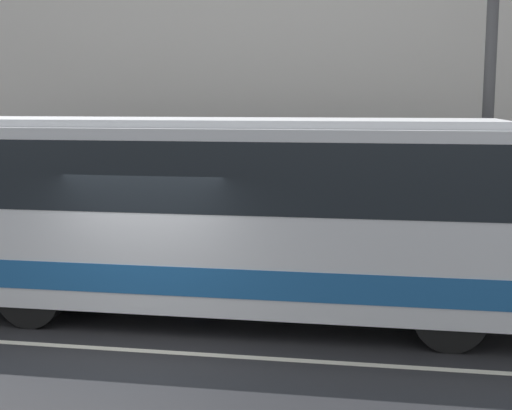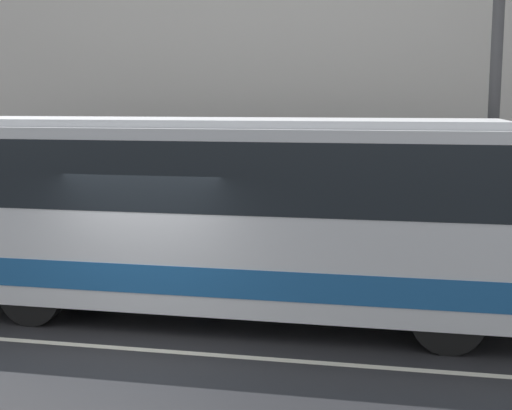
# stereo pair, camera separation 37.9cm
# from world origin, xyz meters

# --- Properties ---
(ground_plane) EXTENTS (60.00, 60.00, 0.00)m
(ground_plane) POSITION_xyz_m (0.00, 0.00, 0.00)
(ground_plane) COLOR #262628
(sidewalk) EXTENTS (60.00, 2.41, 0.13)m
(sidewalk) POSITION_xyz_m (0.00, 5.20, 0.06)
(sidewalk) COLOR #A09E99
(sidewalk) RESTS_ON ground_plane
(building_facade) EXTENTS (60.00, 0.35, 9.17)m
(building_facade) POSITION_xyz_m (0.00, 6.55, 4.42)
(building_facade) COLOR silver
(building_facade) RESTS_ON ground_plane
(lane_stripe) EXTENTS (54.00, 0.14, 0.01)m
(lane_stripe) POSITION_xyz_m (0.00, 0.00, 0.00)
(lane_stripe) COLOR beige
(lane_stripe) RESTS_ON ground_plane
(transit_bus) EXTENTS (10.53, 2.47, 3.32)m
(transit_bus) POSITION_xyz_m (0.91, 1.84, 1.87)
(transit_bus) COLOR silver
(transit_bus) RESTS_ON ground_plane
(utility_pole_near) EXTENTS (0.21, 0.21, 6.93)m
(utility_pole_near) POSITION_xyz_m (5.47, 4.42, 3.59)
(utility_pole_near) COLOR #4C4C4F
(utility_pole_near) RESTS_ON sidewalk
(pedestrian_waiting) EXTENTS (0.36, 0.36, 1.62)m
(pedestrian_waiting) POSITION_xyz_m (-0.57, 5.66, 0.88)
(pedestrian_waiting) COLOR navy
(pedestrian_waiting) RESTS_ON sidewalk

